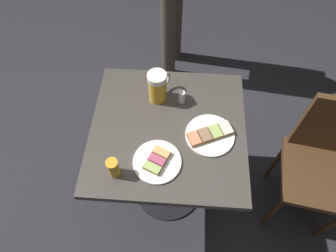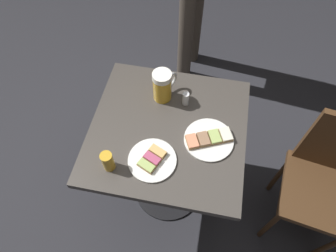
{
  "view_description": "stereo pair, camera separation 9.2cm",
  "coord_description": "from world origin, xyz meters",
  "px_view_note": "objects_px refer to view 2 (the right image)",
  "views": [
    {
      "loc": [
        -0.73,
        -0.05,
        1.93
      ],
      "look_at": [
        0.0,
        0.0,
        0.78
      ],
      "focal_mm": 32.11,
      "sensor_mm": 36.0,
      "label": 1
    },
    {
      "loc": [
        -0.72,
        -0.14,
        1.93
      ],
      "look_at": [
        0.0,
        0.0,
        0.78
      ],
      "focal_mm": 32.11,
      "sensor_mm": 36.0,
      "label": 2
    }
  ],
  "objects_px": {
    "beer_mug": "(163,86)",
    "salt_shaker": "(186,99)",
    "plate_near": "(209,139)",
    "beer_glass_small": "(108,161)",
    "cafe_chair": "(326,178)",
    "plate_far": "(152,160)"
  },
  "relations": [
    {
      "from": "cafe_chair",
      "to": "plate_far",
      "type": "bearing_deg",
      "value": 21.34
    },
    {
      "from": "beer_glass_small",
      "to": "salt_shaker",
      "type": "relative_size",
      "value": 1.43
    },
    {
      "from": "plate_far",
      "to": "beer_mug",
      "type": "height_order",
      "value": "beer_mug"
    },
    {
      "from": "plate_far",
      "to": "cafe_chair",
      "type": "relative_size",
      "value": 0.24
    },
    {
      "from": "beer_glass_small",
      "to": "plate_far",
      "type": "bearing_deg",
      "value": -69.93
    },
    {
      "from": "cafe_chair",
      "to": "beer_mug",
      "type": "bearing_deg",
      "value": -1.97
    },
    {
      "from": "plate_far",
      "to": "salt_shaker",
      "type": "distance_m",
      "value": 0.34
    },
    {
      "from": "salt_shaker",
      "to": "cafe_chair",
      "type": "relative_size",
      "value": 0.08
    },
    {
      "from": "plate_near",
      "to": "beer_glass_small",
      "type": "bearing_deg",
      "value": 117.92
    },
    {
      "from": "beer_glass_small",
      "to": "plate_near",
      "type": "bearing_deg",
      "value": -62.08
    },
    {
      "from": "beer_mug",
      "to": "salt_shaker",
      "type": "xyz_separation_m",
      "value": [
        -0.02,
        -0.11,
        -0.05
      ]
    },
    {
      "from": "plate_near",
      "to": "salt_shaker",
      "type": "relative_size",
      "value": 3.1
    },
    {
      "from": "beer_mug",
      "to": "salt_shaker",
      "type": "relative_size",
      "value": 2.29
    },
    {
      "from": "plate_near",
      "to": "salt_shaker",
      "type": "height_order",
      "value": "salt_shaker"
    },
    {
      "from": "beer_glass_small",
      "to": "cafe_chair",
      "type": "bearing_deg",
      "value": -76.26
    },
    {
      "from": "plate_near",
      "to": "beer_mug",
      "type": "relative_size",
      "value": 1.35
    },
    {
      "from": "plate_near",
      "to": "beer_glass_small",
      "type": "distance_m",
      "value": 0.45
    },
    {
      "from": "plate_far",
      "to": "salt_shaker",
      "type": "height_order",
      "value": "salt_shaker"
    },
    {
      "from": "plate_near",
      "to": "salt_shaker",
      "type": "distance_m",
      "value": 0.23
    },
    {
      "from": "plate_far",
      "to": "beer_mug",
      "type": "xyz_separation_m",
      "value": [
        0.35,
        0.03,
        0.07
      ]
    },
    {
      "from": "plate_far",
      "to": "beer_glass_small",
      "type": "height_order",
      "value": "beer_glass_small"
    },
    {
      "from": "beer_mug",
      "to": "cafe_chair",
      "type": "relative_size",
      "value": 0.19
    }
  ]
}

